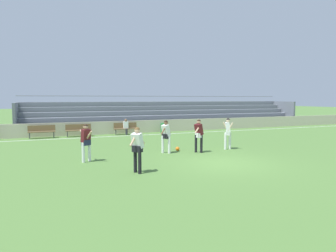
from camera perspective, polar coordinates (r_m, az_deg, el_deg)
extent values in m
plane|color=#517A38|center=(13.28, 10.39, -6.90)|extent=(160.00, 160.00, 0.00)
cube|color=white|center=(23.12, -4.31, -1.67)|extent=(44.00, 0.12, 0.01)
cube|color=beige|center=(24.55, -5.42, -0.12)|extent=(48.00, 0.16, 1.00)
cube|color=#9EA3AD|center=(26.74, 2.12, 0.14)|extent=(26.26, 0.36, 0.08)
cube|color=slate|center=(26.58, 2.30, -0.33)|extent=(26.26, 0.04, 0.41)
cube|color=#9EA3AD|center=(27.27, 1.60, 1.10)|extent=(26.26, 0.36, 0.08)
cube|color=slate|center=(27.10, 1.77, 0.64)|extent=(26.26, 0.04, 0.41)
cube|color=#9EA3AD|center=(27.80, 1.09, 2.02)|extent=(26.26, 0.36, 0.08)
cube|color=slate|center=(27.63, 1.25, 1.58)|extent=(26.26, 0.04, 0.41)
cube|color=#9EA3AD|center=(28.35, 0.61, 2.91)|extent=(26.26, 0.36, 0.08)
cube|color=slate|center=(28.17, 0.76, 2.48)|extent=(26.26, 0.04, 0.41)
cube|color=#9EA3AD|center=(28.90, 0.14, 3.76)|extent=(26.26, 0.36, 0.08)
cube|color=slate|center=(28.72, 0.29, 3.34)|extent=(26.26, 0.04, 0.41)
cube|color=#9EA3AD|center=(29.46, -0.31, 4.58)|extent=(26.26, 0.36, 0.08)
cube|color=slate|center=(29.27, -0.17, 4.17)|extent=(26.26, 0.04, 0.41)
cube|color=slate|center=(25.95, -26.70, 1.24)|extent=(0.20, 3.42, 2.44)
cube|color=slate|center=(35.26, 20.76, 2.36)|extent=(0.20, 3.42, 2.44)
cylinder|color=slate|center=(29.69, -0.49, 5.64)|extent=(26.26, 0.06, 0.06)
cube|color=brown|center=(22.79, -22.70, -1.03)|extent=(1.80, 0.40, 0.06)
cube|color=brown|center=(22.94, -22.72, -0.36)|extent=(1.80, 0.05, 0.40)
cylinder|color=#47474C|center=(22.84, -24.64, -1.66)|extent=(0.07, 0.07, 0.45)
cylinder|color=#47474C|center=(22.82, -20.72, -1.52)|extent=(0.07, 0.07, 0.45)
cube|color=brown|center=(23.49, -7.95, -0.50)|extent=(1.80, 0.40, 0.06)
cube|color=brown|center=(23.64, -8.07, 0.14)|extent=(1.80, 0.05, 0.40)
cylinder|color=#47474C|center=(23.34, -9.80, -1.12)|extent=(0.07, 0.07, 0.45)
cylinder|color=#47474C|center=(23.71, -6.12, -0.97)|extent=(0.07, 0.07, 0.45)
cube|color=brown|center=(22.89, -16.50, -0.81)|extent=(1.80, 0.40, 0.06)
cube|color=brown|center=(23.05, -16.56, -0.15)|extent=(1.80, 0.05, 0.40)
cylinder|color=#47474C|center=(22.86, -18.43, -1.44)|extent=(0.07, 0.07, 0.45)
cylinder|color=#47474C|center=(23.00, -14.55, -1.30)|extent=(0.07, 0.07, 0.45)
cylinder|color=#2D7F3D|center=(24.37, -0.91, -0.36)|extent=(0.44, 0.44, 0.80)
cylinder|color=#2D2D38|center=(23.30, -7.81, -1.10)|extent=(0.16, 0.16, 0.45)
cube|color=white|center=(23.46, -7.96, 0.20)|extent=(0.36, 0.24, 0.52)
sphere|color=brown|center=(23.43, -7.97, 1.09)|extent=(0.21, 0.21, 0.21)
cylinder|color=black|center=(15.63, 5.29, -3.31)|extent=(0.13, 0.13, 0.91)
cylinder|color=black|center=(15.53, 6.31, -3.37)|extent=(0.13, 0.13, 0.91)
cube|color=white|center=(15.52, 5.81, -1.74)|extent=(0.31, 0.41, 0.24)
cube|color=#56191E|center=(15.49, 5.82, -0.64)|extent=(0.43, 0.46, 0.60)
cylinder|color=#D6A884|center=(15.68, 6.01, -0.43)|extent=(0.42, 0.19, 0.43)
cylinder|color=#D6A884|center=(15.29, 5.64, -0.57)|extent=(0.42, 0.19, 0.43)
sphere|color=#D6A884|center=(15.45, 5.84, 0.78)|extent=(0.21, 0.21, 0.21)
sphere|color=black|center=(15.45, 5.84, 0.86)|extent=(0.20, 0.20, 0.20)
cylinder|color=white|center=(15.40, -0.99, -3.47)|extent=(0.13, 0.13, 0.89)
cylinder|color=white|center=(15.26, 0.21, -3.55)|extent=(0.13, 0.13, 0.89)
cube|color=black|center=(15.27, -0.39, -1.94)|extent=(0.33, 0.41, 0.24)
cube|color=white|center=(15.24, -0.39, -0.82)|extent=(0.47, 0.48, 0.60)
cylinder|color=brown|center=(15.41, 0.01, -0.60)|extent=(0.39, 0.21, 0.45)
cylinder|color=brown|center=(15.05, -0.81, -0.75)|extent=(0.39, 0.21, 0.45)
sphere|color=brown|center=(15.20, -0.40, 0.63)|extent=(0.21, 0.21, 0.21)
sphere|color=black|center=(15.20, -0.40, 0.71)|extent=(0.20, 0.20, 0.20)
cylinder|color=black|center=(11.45, -6.19, -6.40)|extent=(0.13, 0.13, 0.93)
cylinder|color=black|center=(11.23, -5.35, -6.63)|extent=(0.13, 0.13, 0.93)
cube|color=black|center=(11.26, -5.79, -4.29)|extent=(0.40, 0.42, 0.24)
cube|color=white|center=(11.21, -5.81, -2.78)|extent=(0.52, 0.52, 0.60)
cylinder|color=#D6A884|center=(11.34, -5.07, -2.49)|extent=(0.37, 0.32, 0.42)
cylinder|color=#D6A884|center=(11.08, -6.56, -2.69)|extent=(0.37, 0.32, 0.42)
sphere|color=#D6A884|center=(11.17, -5.82, -0.82)|extent=(0.21, 0.21, 0.21)
sphere|color=brown|center=(11.16, -5.83, -0.72)|extent=(0.20, 0.20, 0.20)
cylinder|color=white|center=(13.83, -14.60, -4.65)|extent=(0.13, 0.13, 0.87)
cylinder|color=white|center=(13.61, -15.68, -4.83)|extent=(0.13, 0.13, 0.87)
cube|color=#232847|center=(13.66, -15.18, -3.02)|extent=(0.42, 0.37, 0.24)
cube|color=#56191E|center=(13.62, -15.21, -1.77)|extent=(0.48, 0.45, 0.59)
cylinder|color=#D6A884|center=(13.45, -14.68, -1.68)|extent=(0.28, 0.40, 0.42)
cylinder|color=#D6A884|center=(13.78, -15.73, -1.54)|extent=(0.28, 0.40, 0.42)
sphere|color=#D6A884|center=(13.58, -15.24, -0.16)|extent=(0.21, 0.21, 0.21)
sphere|color=black|center=(13.58, -15.25, -0.07)|extent=(0.20, 0.20, 0.20)
cylinder|color=white|center=(16.73, 10.77, -2.80)|extent=(0.13, 0.13, 0.92)
cylinder|color=white|center=(16.90, 11.58, -2.73)|extent=(0.13, 0.13, 0.92)
cube|color=white|center=(16.76, 11.20, -1.27)|extent=(0.38, 0.42, 0.24)
cube|color=white|center=(16.73, 11.22, -0.25)|extent=(0.46, 0.48, 0.59)
cylinder|color=beige|center=(16.88, 10.78, -0.07)|extent=(0.31, 0.24, 0.49)
cylinder|color=beige|center=(16.58, 11.67, -0.18)|extent=(0.31, 0.24, 0.49)
sphere|color=beige|center=(16.70, 11.24, 1.06)|extent=(0.21, 0.21, 0.21)
sphere|color=black|center=(16.70, 11.25, 1.13)|extent=(0.20, 0.20, 0.20)
sphere|color=orange|center=(16.07, 1.80, -4.30)|extent=(0.22, 0.22, 0.22)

